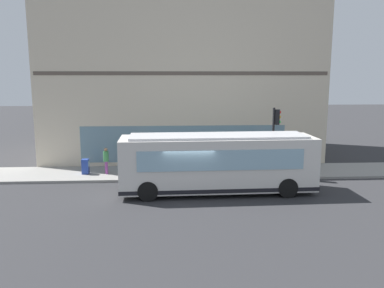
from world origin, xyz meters
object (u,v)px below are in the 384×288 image
Objects in this scene: pedestrian_by_light_pole at (106,159)px; pedestrian_near_building_entrance at (288,155)px; traffic_light_near_corner at (275,128)px; newspaper_vending_box at (86,166)px; fire_hydrant at (301,166)px; city_bus_nearside at (217,164)px.

pedestrian_by_light_pole is 11.21m from pedestrian_near_building_entrance.
traffic_light_near_corner is at bearing 128.99° from pedestrian_near_building_entrance.
newspaper_vending_box is (0.05, 12.49, -0.58)m from pedestrian_near_building_entrance.
pedestrian_near_building_entrance is (0.23, 0.80, 0.67)m from fire_hydrant.
city_bus_nearside is 2.49× the size of traffic_light_near_corner.
city_bus_nearside is 6.77m from fire_hydrant.
pedestrian_near_building_entrance reaches higher than newspaper_vending_box.
newspaper_vending_box is (0.11, 1.27, -0.46)m from pedestrian_by_light_pole.
city_bus_nearside is at bearing 121.84° from fire_hydrant.
pedestrian_near_building_entrance is 1.98× the size of newspaper_vending_box.
pedestrian_by_light_pole is at bearing 59.70° from city_bus_nearside.
fire_hydrant is at bearing -91.19° from newspaper_vending_box.
traffic_light_near_corner is at bearing -52.90° from city_bus_nearside.
city_bus_nearside is at bearing 127.10° from traffic_light_near_corner.
newspaper_vending_box is (3.80, 7.60, -0.95)m from city_bus_nearside.
fire_hydrant is 0.41× the size of pedestrian_near_building_entrance.
traffic_light_near_corner is 3.17m from fire_hydrant.
city_bus_nearside is 8.56m from newspaper_vending_box.
pedestrian_near_building_entrance reaches higher than fire_hydrant.
traffic_light_near_corner reaches higher than pedestrian_by_light_pole.
city_bus_nearside is 6.17m from pedestrian_near_building_entrance.
city_bus_nearside is at bearing -120.30° from pedestrian_by_light_pole.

